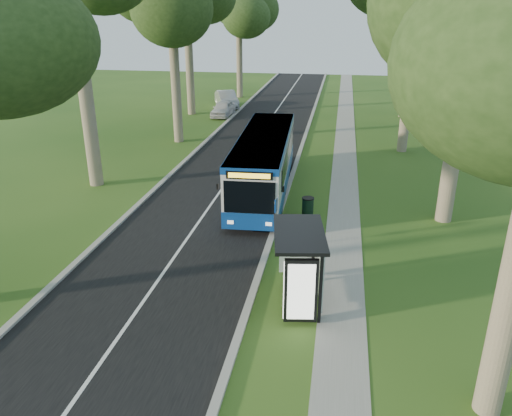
{
  "coord_description": "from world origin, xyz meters",
  "views": [
    {
      "loc": [
        2.58,
        -16.22,
        9.05
      ],
      "look_at": [
        -0.55,
        2.07,
        1.6
      ],
      "focal_mm": 35.0,
      "sensor_mm": 36.0,
      "label": 1
    }
  ],
  "objects_px": {
    "bus": "(264,163)",
    "car_silver": "(227,99)",
    "car_white": "(223,109)",
    "bus_stop_sign": "(276,217)",
    "bus_shelter": "(302,259)",
    "litter_bin": "(308,208)"
  },
  "relations": [
    {
      "from": "bus_stop_sign",
      "to": "car_silver",
      "type": "xyz_separation_m",
      "value": [
        -8.86,
        30.02,
        -0.61
      ]
    },
    {
      "from": "bus",
      "to": "car_silver",
      "type": "xyz_separation_m",
      "value": [
        -7.36,
        23.39,
        -0.79
      ]
    },
    {
      "from": "car_white",
      "to": "litter_bin",
      "type": "bearing_deg",
      "value": -65.31
    },
    {
      "from": "bus_shelter",
      "to": "litter_bin",
      "type": "relative_size",
      "value": 3.16
    },
    {
      "from": "bus",
      "to": "bus_stop_sign",
      "type": "xyz_separation_m",
      "value": [
        1.5,
        -6.63,
        -0.19
      ]
    },
    {
      "from": "bus",
      "to": "bus_shelter",
      "type": "xyz_separation_m",
      "value": [
        2.86,
        -10.73,
        0.19
      ]
    },
    {
      "from": "bus_shelter",
      "to": "litter_bin",
      "type": "distance_m",
      "value": 7.69
    },
    {
      "from": "bus",
      "to": "bus_shelter",
      "type": "height_order",
      "value": "bus"
    },
    {
      "from": "car_white",
      "to": "car_silver",
      "type": "distance_m",
      "value": 4.34
    },
    {
      "from": "bus_shelter",
      "to": "car_white",
      "type": "relative_size",
      "value": 0.79
    },
    {
      "from": "car_silver",
      "to": "bus",
      "type": "bearing_deg",
      "value": -95.56
    },
    {
      "from": "bus_shelter",
      "to": "car_silver",
      "type": "distance_m",
      "value": 35.63
    },
    {
      "from": "litter_bin",
      "to": "car_white",
      "type": "height_order",
      "value": "car_white"
    },
    {
      "from": "bus_stop_sign",
      "to": "car_white",
      "type": "distance_m",
      "value": 27.01
    },
    {
      "from": "bus_shelter",
      "to": "car_silver",
      "type": "xyz_separation_m",
      "value": [
        -10.22,
        34.12,
        -0.98
      ]
    },
    {
      "from": "litter_bin",
      "to": "bus_shelter",
      "type": "bearing_deg",
      "value": -87.47
    },
    {
      "from": "bus_stop_sign",
      "to": "car_white",
      "type": "bearing_deg",
      "value": 116.52
    },
    {
      "from": "bus_stop_sign",
      "to": "car_white",
      "type": "relative_size",
      "value": 0.55
    },
    {
      "from": "bus",
      "to": "car_white",
      "type": "xyz_separation_m",
      "value": [
        -6.69,
        19.1,
        -0.9
      ]
    },
    {
      "from": "bus",
      "to": "bus_stop_sign",
      "type": "bearing_deg",
      "value": -79.97
    },
    {
      "from": "car_white",
      "to": "car_silver",
      "type": "xyz_separation_m",
      "value": [
        -0.67,
        4.29,
        0.11
      ]
    },
    {
      "from": "bus_shelter",
      "to": "car_white",
      "type": "bearing_deg",
      "value": 99.15
    }
  ]
}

